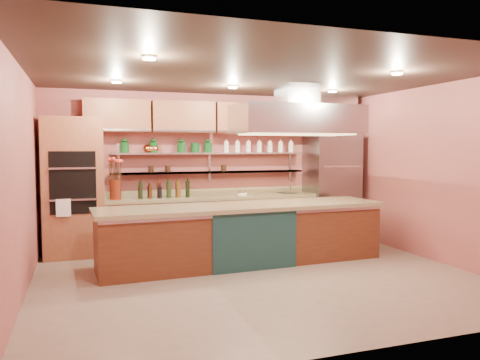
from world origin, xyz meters
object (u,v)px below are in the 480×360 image
object	(u,v)px
refrigerator	(331,186)
flower_vase	(116,190)
island	(243,234)
green_canister	(195,148)
copper_kettle	(148,149)
kitchen_scale	(242,193)

from	to	relation	value
refrigerator	flower_vase	bearing A→B (deg)	179.86
island	green_canister	xyz separation A→B (m)	(-0.40, 1.54, 1.34)
flower_vase	green_canister	distance (m)	1.61
refrigerator	green_canister	distance (m)	2.81
island	copper_kettle	xyz separation A→B (m)	(-1.24, 1.54, 1.33)
refrigerator	kitchen_scale	distance (m)	1.87
kitchen_scale	copper_kettle	xyz separation A→B (m)	(-1.67, 0.22, 0.81)
green_canister	flower_vase	bearing A→B (deg)	-171.27
island	flower_vase	distance (m)	2.34
island	copper_kettle	distance (m)	2.38
island	green_canister	world-z (taller)	green_canister
refrigerator	copper_kettle	world-z (taller)	refrigerator
flower_vase	kitchen_scale	size ratio (longest dim) A/B	2.11
flower_vase	kitchen_scale	bearing A→B (deg)	0.00
refrigerator	green_canister	bearing A→B (deg)	175.12
copper_kettle	green_canister	bearing A→B (deg)	0.00
flower_vase	kitchen_scale	distance (m)	2.26
kitchen_scale	refrigerator	bearing A→B (deg)	-16.54
flower_vase	green_canister	world-z (taller)	green_canister
island	kitchen_scale	bearing A→B (deg)	69.57
copper_kettle	flower_vase	bearing A→B (deg)	-159.43
flower_vase	island	bearing A→B (deg)	-35.73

